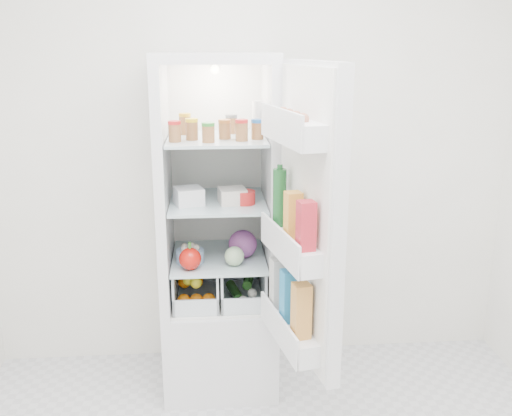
{
  "coord_description": "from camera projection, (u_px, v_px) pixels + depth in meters",
  "views": [
    {
      "loc": [
        -0.23,
        -1.68,
        1.83
      ],
      "look_at": [
        -0.02,
        0.95,
        1.08
      ],
      "focal_mm": 40.0,
      "sensor_mm": 36.0,
      "label": 1
    }
  ],
  "objects": [
    {
      "name": "room_walls",
      "position": [
        287.0,
        129.0,
        1.69
      ],
      "size": [
        3.02,
        3.02,
        2.61
      ],
      "color": "white",
      "rests_on": "ground"
    },
    {
      "name": "refrigerator",
      "position": [
        219.0,
        266.0,
        3.13
      ],
      "size": [
        0.6,
        0.6,
        1.8
      ],
      "color": "silver",
      "rests_on": "ground"
    },
    {
      "name": "shelf_low",
      "position": [
        219.0,
        257.0,
        3.05
      ],
      "size": [
        0.49,
        0.53,
        0.01
      ],
      "primitive_type": "cube",
      "color": "silver",
      "rests_on": "refrigerator"
    },
    {
      "name": "shelf_mid",
      "position": [
        218.0,
        201.0,
        2.96
      ],
      "size": [
        0.49,
        0.53,
        0.02
      ],
      "primitive_type": "cube",
      "color": "silver",
      "rests_on": "refrigerator"
    },
    {
      "name": "shelf_top",
      "position": [
        217.0,
        138.0,
        2.87
      ],
      "size": [
        0.49,
        0.53,
        0.02
      ],
      "primitive_type": "cube",
      "color": "silver",
      "rests_on": "refrigerator"
    },
    {
      "name": "crisper_left",
      "position": [
        197.0,
        280.0,
        3.08
      ],
      "size": [
        0.23,
        0.46,
        0.22
      ],
      "primitive_type": null,
      "color": "silver",
      "rests_on": "refrigerator"
    },
    {
      "name": "crisper_right",
      "position": [
        242.0,
        279.0,
        3.09
      ],
      "size": [
        0.23,
        0.46,
        0.22
      ],
      "primitive_type": null,
      "color": "silver",
      "rests_on": "refrigerator"
    },
    {
      "name": "condiment_jars",
      "position": [
        214.0,
        130.0,
        2.8
      ],
      "size": [
        0.46,
        0.34,
        0.08
      ],
      "color": "#B21919",
      "rests_on": "shelf_top"
    },
    {
      "name": "squeeze_bottle",
      "position": [
        257.0,
        119.0,
        2.86
      ],
      "size": [
        0.06,
        0.06,
        0.18
      ],
      "primitive_type": "cylinder",
      "rotation": [
        0.0,
        0.0,
        0.19
      ],
      "color": "white",
      "rests_on": "shelf_top"
    },
    {
      "name": "tub_white",
      "position": [
        189.0,
        196.0,
        2.87
      ],
      "size": [
        0.17,
        0.17,
        0.09
      ],
      "primitive_type": "cube",
      "rotation": [
        0.0,
        0.0,
        0.28
      ],
      "color": "white",
      "rests_on": "shelf_mid"
    },
    {
      "name": "tub_cream",
      "position": [
        232.0,
        196.0,
        2.89
      ],
      "size": [
        0.15,
        0.15,
        0.08
      ],
      "primitive_type": "cube",
      "rotation": [
        0.0,
        0.0,
        0.15
      ],
      "color": "silver",
      "rests_on": "shelf_mid"
    },
    {
      "name": "tin_red",
      "position": [
        245.0,
        197.0,
        2.88
      ],
      "size": [
        0.13,
        0.13,
        0.07
      ],
      "primitive_type": "cylinder",
      "rotation": [
        0.0,
        0.0,
        0.35
      ],
      "color": "red",
      "rests_on": "shelf_mid"
    },
    {
      "name": "red_cabbage",
      "position": [
        243.0,
        244.0,
        3.01
      ],
      "size": [
        0.15,
        0.15,
        0.15
      ],
      "primitive_type": "sphere",
      "color": "#5A1F56",
      "rests_on": "shelf_low"
    },
    {
      "name": "bell_pepper",
      "position": [
        190.0,
        259.0,
        2.85
      ],
      "size": [
        0.11,
        0.11,
        0.11
      ],
      "primitive_type": "sphere",
      "color": "red",
      "rests_on": "shelf_low"
    },
    {
      "name": "mushroom_bowl",
      "position": [
        190.0,
        256.0,
        2.95
      ],
      "size": [
        0.17,
        0.17,
        0.07
      ],
      "primitive_type": "cylinder",
      "rotation": [
        0.0,
        0.0,
        -0.25
      ],
      "color": "#8AA9CE",
      "rests_on": "shelf_low"
    },
    {
      "name": "salad_bag",
      "position": [
        234.0,
        256.0,
        2.9
      ],
      "size": [
        0.1,
        0.1,
        0.1
      ],
      "primitive_type": "sphere",
      "color": "#A0C090",
      "rests_on": "shelf_low"
    },
    {
      "name": "citrus_pile",
      "position": [
        194.0,
        289.0,
        3.02
      ],
      "size": [
        0.2,
        0.24,
        0.16
      ],
      "color": "orange",
      "rests_on": "refrigerator"
    },
    {
      "name": "veg_pile",
      "position": [
        243.0,
        287.0,
        3.11
      ],
      "size": [
        0.16,
        0.3,
        0.1
      ],
      "color": "#184919",
      "rests_on": "refrigerator"
    },
    {
      "name": "fridge_door",
      "position": [
        304.0,
        225.0,
        2.43
      ],
      "size": [
        0.28,
        0.6,
        1.3
      ],
      "rotation": [
        0.0,
        0.0,
        1.77
      ],
      "color": "silver",
      "rests_on": "refrigerator"
    }
  ]
}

